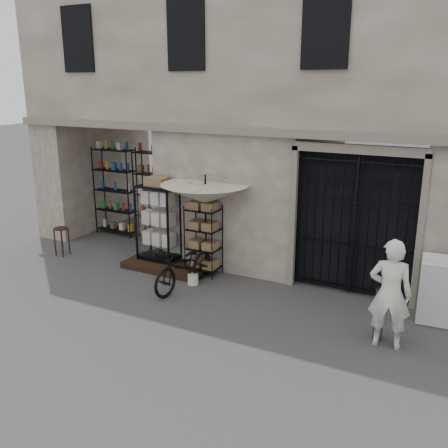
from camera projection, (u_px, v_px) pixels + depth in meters
The scene contains 15 objects.
ground at pixel (227, 317), 9.30m from camera, with size 80.00×80.00×0.00m, color black.
main_building at pixel (307, 70), 11.48m from camera, with size 14.00×4.00×9.00m, color #B4A596.
shop_recess at pixel (125, 188), 13.27m from camera, with size 3.00×1.70×3.00m, color black.
shop_shelving at pixel (136, 194), 13.79m from camera, with size 2.70×0.50×2.50m, color black.
iron_gate at pixel (356, 222), 10.05m from camera, with size 2.50×0.21×3.00m.
step_platform at pixel (166, 266), 11.66m from camera, with size 2.00×0.90×0.15m, color black.
display_cabinet at pixel (158, 227), 11.71m from camera, with size 1.03×0.85×1.93m.
wire_rack at pixel (204, 241), 11.22m from camera, with size 0.78×0.62×1.60m.
market_umbrella at pixel (205, 189), 10.83m from camera, with size 2.23×2.25×2.77m.
white_bucket at pixel (193, 279), 10.79m from camera, with size 0.23×0.23×0.22m, color silver.
bicycle at pixel (185, 288), 10.62m from camera, with size 0.65×0.98×1.87m, color black.
wooden_stool at pixel (62, 241), 12.56m from camera, with size 0.36×0.36×0.71m.
steel_bollard at pixel (379, 315), 8.38m from camera, with size 0.17×0.17×0.92m, color #494D54.
shopkeeper at pixel (385, 345), 8.31m from camera, with size 0.68×1.86×0.45m, color silver.
easel_sign at pixel (436, 293), 8.79m from camera, with size 0.64×0.72×1.25m.
Camera 1 is at (3.85, -7.54, 4.23)m, focal length 40.00 mm.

